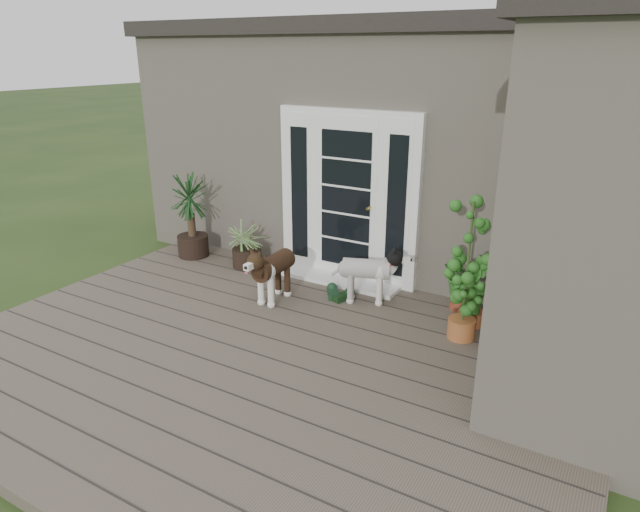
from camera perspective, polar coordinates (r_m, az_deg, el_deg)
The scene contains 16 objects.
deck at distance 5.56m, azimuth -6.23°, elevation -10.63°, with size 6.20×4.60×0.12m, color #6B5B4C.
house_main at distance 8.65m, azimuth 10.49°, elevation 11.03°, with size 7.40×4.00×3.10m, color #665E54.
roof_main at distance 8.55m, azimuth 11.25°, elevation 21.99°, with size 7.60×4.20×0.20m, color #2D2826.
house_wing at distance 5.08m, azimuth 29.09°, elevation 2.17°, with size 1.60×2.40×3.10m, color #665E54.
door_unit at distance 6.96m, azimuth 2.83°, elevation 6.09°, with size 1.90×0.14×2.15m, color white.
door_step at distance 7.13m, azimuth 1.94°, elevation -2.46°, with size 1.60×0.40×0.05m, color white.
brindle_dog at distance 6.51m, azimuth -4.78°, elevation -1.93°, with size 0.34×0.78×0.65m, color #3D2616, non-canonical shape.
white_dog at distance 6.47m, azimuth 4.76°, elevation -2.25°, with size 0.32×0.74×0.62m, color white, non-canonical shape.
spider_plant at distance 7.57m, azimuth -7.61°, elevation 1.43°, with size 0.66×0.66×0.71m, color #899D61, non-canonical shape.
yucca at distance 8.05m, azimuth -13.18°, elevation 4.07°, with size 0.83×0.83×1.20m, color black, non-canonical shape.
herb_a at distance 6.48m, azimuth 14.42°, elevation -2.87°, with size 0.48×0.48×0.61m, color #255518.
herb_b at distance 6.15m, azimuth 15.40°, elevation -4.46°, with size 0.38×0.38×0.56m, color #1A5C1B.
herb_c at distance 6.36m, azimuth 20.29°, elevation -4.03°, with size 0.39×0.39×0.60m, color #184E16.
sapling at distance 5.67m, azimuth 14.93°, elevation -1.41°, with size 0.44×0.44×1.51m, color #255117, non-canonical shape.
clog_left at distance 6.70m, azimuth 1.32°, elevation -3.73°, with size 0.16×0.34×0.10m, color #14331C, non-canonical shape.
clog_right at distance 6.62m, azimuth 2.46°, elevation -4.08°, with size 0.16×0.33×0.10m, color black, non-canonical shape.
Camera 1 is at (2.89, -3.39, 2.92)m, focal length 31.04 mm.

